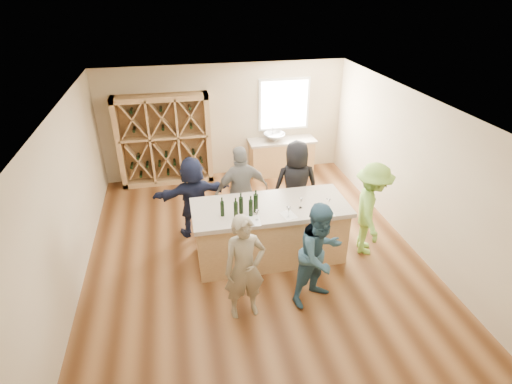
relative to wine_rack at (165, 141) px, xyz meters
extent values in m
cube|color=brown|center=(1.50, -3.27, -1.15)|extent=(6.00, 7.00, 0.10)
cube|color=white|center=(1.50, -3.27, 1.75)|extent=(6.00, 7.00, 0.10)
cube|color=#C7B390|center=(1.50, 0.28, 0.30)|extent=(6.00, 0.10, 2.80)
cube|color=#C7B390|center=(1.50, -6.82, 0.30)|extent=(6.00, 0.10, 2.80)
cube|color=#C7B390|center=(-1.55, -3.27, 0.30)|extent=(0.10, 7.00, 2.80)
cube|color=#C7B390|center=(4.55, -3.27, 0.30)|extent=(0.10, 7.00, 2.80)
cube|color=white|center=(3.00, 0.20, 0.65)|extent=(1.30, 0.06, 1.30)
cube|color=white|center=(3.00, 0.17, 0.65)|extent=(1.18, 0.01, 1.18)
cube|color=tan|center=(0.00, 0.00, 0.00)|extent=(2.20, 0.45, 2.20)
cube|color=tan|center=(2.90, -0.07, -0.67)|extent=(1.60, 0.58, 0.86)
cube|color=#B5A694|center=(2.90, -0.07, -0.21)|extent=(1.70, 0.62, 0.06)
imported|color=silver|center=(2.70, -0.07, -0.09)|extent=(0.54, 0.54, 0.19)
cylinder|color=silver|center=(2.70, 0.11, -0.03)|extent=(0.02, 0.02, 0.30)
cube|color=tan|center=(1.77, -3.48, -0.60)|extent=(2.60, 1.00, 1.00)
cube|color=#B5A694|center=(1.77, -3.48, -0.06)|extent=(2.72, 1.12, 0.08)
cylinder|color=black|center=(0.92, -3.64, 0.11)|extent=(0.08, 0.08, 0.26)
cylinder|color=black|center=(1.12, -3.74, 0.13)|extent=(0.08, 0.08, 0.29)
cylinder|color=black|center=(1.23, -3.61, 0.13)|extent=(0.07, 0.07, 0.30)
cylinder|color=black|center=(1.38, -3.73, 0.13)|extent=(0.08, 0.08, 0.29)
cylinder|color=black|center=(1.48, -3.62, 0.15)|extent=(0.09, 0.09, 0.33)
cone|color=white|center=(1.45, -3.88, 0.07)|extent=(0.08, 0.08, 0.18)
cone|color=white|center=(1.97, -3.90, 0.08)|extent=(0.07, 0.07, 0.20)
cone|color=white|center=(2.52, -3.88, 0.08)|extent=(0.08, 0.08, 0.19)
cone|color=white|center=(2.26, -3.65, 0.07)|extent=(0.09, 0.09, 0.19)
cone|color=white|center=(2.70, -3.78, 0.07)|extent=(0.08, 0.08, 0.19)
cube|color=white|center=(1.37, -3.89, -0.02)|extent=(0.28, 0.36, 0.00)
cube|color=white|center=(1.99, -3.84, -0.02)|extent=(0.28, 0.34, 0.00)
cube|color=white|center=(2.65, -3.88, -0.02)|extent=(0.25, 0.33, 0.00)
imported|color=gray|center=(1.08, -4.77, -0.24)|extent=(0.67, 0.52, 1.71)
imported|color=#335972|center=(2.25, -4.70, -0.24)|extent=(0.96, 0.77, 1.73)
imported|color=#8CC64C|center=(3.58, -3.66, -0.21)|extent=(0.88, 1.26, 1.77)
imported|color=slate|center=(1.42, -2.59, -0.18)|extent=(1.16, 0.72, 1.85)
imported|color=black|center=(2.52, -2.54, -0.18)|extent=(0.95, 0.66, 1.83)
imported|color=#191E38|center=(0.50, -2.42, -0.28)|extent=(1.58, 0.75, 1.64)
camera|label=1|loc=(0.31, -9.25, 3.48)|focal=28.00mm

